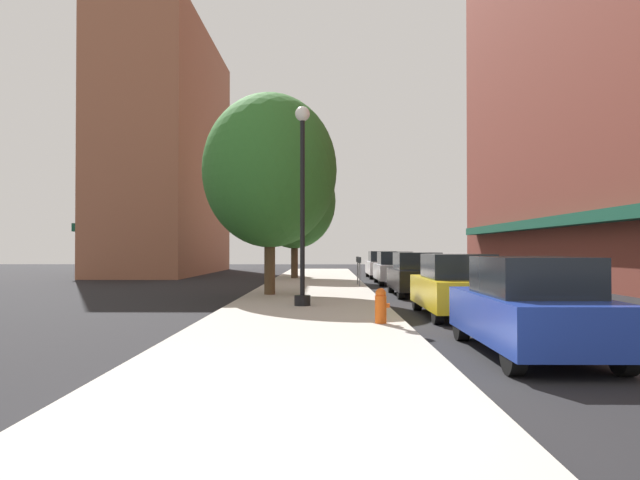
% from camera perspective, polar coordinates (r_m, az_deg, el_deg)
% --- Properties ---
extents(ground_plane, '(90.00, 90.00, 0.00)m').
position_cam_1_polar(ground_plane, '(24.31, 8.76, -5.09)').
color(ground_plane, black).
extents(sidewalk_slab, '(4.80, 50.00, 0.12)m').
position_cam_1_polar(sidewalk_slab, '(25.06, -0.69, -4.83)').
color(sidewalk_slab, '#A8A399').
rests_on(sidewalk_slab, ground).
extents(building_right_brick, '(6.80, 40.00, 25.93)m').
position_cam_1_polar(building_right_brick, '(33.41, 27.73, 18.73)').
color(building_right_brick, brown).
rests_on(building_right_brick, ground).
extents(building_far_background, '(6.80, 18.00, 17.49)m').
position_cam_1_polar(building_far_background, '(45.07, -14.42, 8.01)').
color(building_far_background, '#9E6047').
rests_on(building_far_background, ground).
extents(lamppost, '(0.48, 0.48, 5.90)m').
position_cam_1_polar(lamppost, '(17.49, -1.71, 3.76)').
color(lamppost, black).
rests_on(lamppost, sidewalk_slab).
extents(fire_hydrant, '(0.33, 0.26, 0.79)m').
position_cam_1_polar(fire_hydrant, '(13.40, 5.89, -6.31)').
color(fire_hydrant, '#E05614').
rests_on(fire_hydrant, sidewalk_slab).
extents(parking_meter_near, '(0.14, 0.09, 1.31)m').
position_cam_1_polar(parking_meter_near, '(26.32, 3.84, -2.70)').
color(parking_meter_near, slate).
rests_on(parking_meter_near, sidewalk_slab).
extents(parking_meter_far, '(0.14, 0.09, 1.31)m').
position_cam_1_polar(parking_meter_far, '(27.93, 3.66, -2.60)').
color(parking_meter_far, slate).
rests_on(parking_meter_far, sidewalk_slab).
extents(tree_near, '(4.74, 4.74, 7.14)m').
position_cam_1_polar(tree_near, '(34.06, -2.48, 3.74)').
color(tree_near, '#422D1E').
rests_on(tree_near, sidewalk_slab).
extents(tree_mid, '(4.94, 4.94, 7.41)m').
position_cam_1_polar(tree_mid, '(21.96, -4.87, 6.69)').
color(tree_mid, '#4C3823').
rests_on(tree_mid, sidewalk_slab).
extents(car_blue, '(1.80, 4.30, 1.66)m').
position_cam_1_polar(car_blue, '(10.58, 19.64, -6.15)').
color(car_blue, black).
rests_on(car_blue, ground).
extents(car_yellow, '(1.80, 4.30, 1.66)m').
position_cam_1_polar(car_yellow, '(16.02, 13.01, -4.37)').
color(car_yellow, black).
rests_on(car_yellow, ground).
extents(car_black, '(1.80, 4.30, 1.66)m').
position_cam_1_polar(car_black, '(22.85, 9.26, -3.33)').
color(car_black, black).
rests_on(car_black, ground).
extents(car_silver, '(1.80, 4.30, 1.66)m').
position_cam_1_polar(car_silver, '(30.06, 7.18, -2.74)').
color(car_silver, black).
rests_on(car_silver, ground).
extents(car_white, '(1.80, 4.30, 1.66)m').
position_cam_1_polar(car_white, '(36.50, 6.02, -2.41)').
color(car_white, black).
rests_on(car_white, ground).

